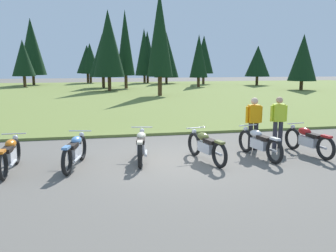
# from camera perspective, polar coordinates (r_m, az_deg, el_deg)

# --- Properties ---
(ground_plane) EXTENTS (140.00, 140.00, 0.00)m
(ground_plane) POSITION_cam_1_polar(r_m,az_deg,el_deg) (9.84, 0.71, -5.76)
(ground_plane) COLOR #605B54
(grass_moorland) EXTENTS (80.00, 44.00, 0.10)m
(grass_moorland) POSITION_cam_1_polar(r_m,az_deg,el_deg) (35.05, -8.39, 5.46)
(grass_moorland) COLOR olive
(grass_moorland) RESTS_ON ground
(forest_treeline) EXTENTS (33.09, 27.48, 8.94)m
(forest_treeline) POSITION_cam_1_polar(r_m,az_deg,el_deg) (45.69, -4.61, 11.88)
(forest_treeline) COLOR #47331E
(forest_treeline) RESTS_ON ground
(motorcycle_orange) EXTENTS (0.62, 2.10, 0.88)m
(motorcycle_orange) POSITION_cam_1_polar(r_m,az_deg,el_deg) (9.64, -24.47, -4.29)
(motorcycle_orange) COLOR black
(motorcycle_orange) RESTS_ON ground
(motorcycle_sky_blue) EXTENTS (0.72, 2.07, 0.88)m
(motorcycle_sky_blue) POSITION_cam_1_polar(r_m,az_deg,el_deg) (9.50, -14.98, -3.93)
(motorcycle_sky_blue) COLOR black
(motorcycle_sky_blue) RESTS_ON ground
(motorcycle_cream) EXTENTS (0.64, 2.09, 0.88)m
(motorcycle_cream) POSITION_cam_1_polar(r_m,az_deg,el_deg) (9.79, -4.41, -3.21)
(motorcycle_cream) COLOR black
(motorcycle_cream) RESTS_ON ground
(motorcycle_olive) EXTENTS (0.72, 2.07, 0.88)m
(motorcycle_olive) POSITION_cam_1_polar(r_m,az_deg,el_deg) (9.77, 6.23, -3.27)
(motorcycle_olive) COLOR black
(motorcycle_olive) RESTS_ON ground
(motorcycle_silver) EXTENTS (0.67, 2.09, 0.88)m
(motorcycle_silver) POSITION_cam_1_polar(r_m,az_deg,el_deg) (10.46, 14.69, -2.66)
(motorcycle_silver) COLOR black
(motorcycle_silver) RESTS_ON ground
(motorcycle_red) EXTENTS (0.65, 2.09, 0.88)m
(motorcycle_red) POSITION_cam_1_polar(r_m,az_deg,el_deg) (11.29, 21.96, -2.16)
(motorcycle_red) COLOR black
(motorcycle_red) RESTS_ON ground
(rider_near_row_end) EXTENTS (0.55, 0.23, 1.67)m
(rider_near_row_end) POSITION_cam_1_polar(r_m,az_deg,el_deg) (11.26, 13.86, 0.88)
(rider_near_row_end) COLOR black
(rider_near_row_end) RESTS_ON ground
(rider_checking_bike) EXTENTS (0.54, 0.27, 1.67)m
(rider_checking_bike) POSITION_cam_1_polar(r_m,az_deg,el_deg) (11.73, 17.63, 1.05)
(rider_checking_bike) COLOR #2D2D38
(rider_checking_bike) RESTS_ON ground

